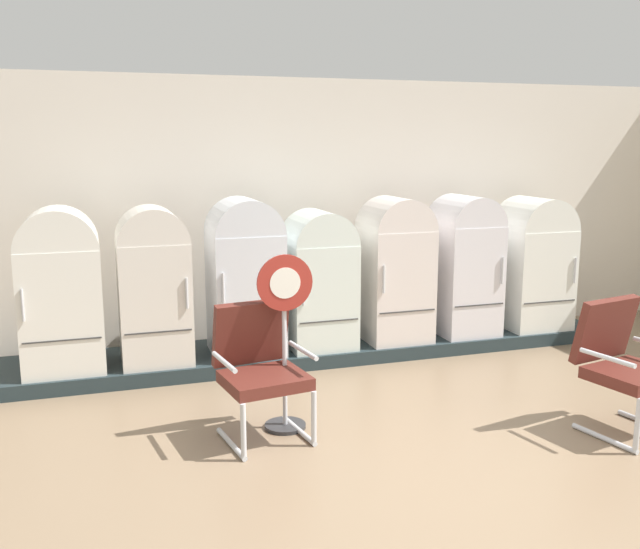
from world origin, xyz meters
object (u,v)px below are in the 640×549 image
(refrigerator_0, at_px, (60,286))
(refrigerator_6, at_px, (533,259))
(refrigerator_3, at_px, (319,276))
(armchair_left, at_px, (260,363))
(sign_stand, at_px, (285,349))
(refrigerator_5, at_px, (464,261))
(refrigerator_2, at_px, (245,272))
(armchair_right, at_px, (622,359))
(refrigerator_1, at_px, (154,281))
(refrigerator_4, at_px, (395,265))

(refrigerator_0, height_order, refrigerator_6, refrigerator_0)
(refrigerator_3, height_order, armchair_left, refrigerator_3)
(armchair_left, relative_size, sign_stand, 0.74)
(refrigerator_5, height_order, refrigerator_6, refrigerator_5)
(refrigerator_6, distance_m, armchair_left, 3.91)
(sign_stand, bearing_deg, refrigerator_0, 135.24)
(refrigerator_2, xyz_separation_m, refrigerator_5, (2.39, 0.01, -0.01))
(armchair_right, relative_size, sign_stand, 0.74)
(refrigerator_0, xyz_separation_m, armchair_left, (1.43, -1.69, -0.35))
(refrigerator_0, xyz_separation_m, refrigerator_3, (2.43, -0.01, -0.05))
(armchair_right, height_order, sign_stand, sign_stand)
(refrigerator_0, xyz_separation_m, refrigerator_1, (0.81, -0.03, -0.00))
(refrigerator_3, height_order, sign_stand, refrigerator_3)
(refrigerator_0, bearing_deg, refrigerator_4, -0.21)
(refrigerator_6, bearing_deg, refrigerator_1, -179.59)
(armchair_left, bearing_deg, refrigerator_1, 110.43)
(refrigerator_3, xyz_separation_m, armchair_right, (1.64, -2.42, -0.30))
(refrigerator_0, bearing_deg, refrigerator_6, 0.03)
(refrigerator_2, bearing_deg, armchair_right, -45.34)
(refrigerator_5, xyz_separation_m, refrigerator_6, (0.86, -0.00, -0.03))
(refrigerator_4, bearing_deg, refrigerator_2, 179.64)
(armchair_left, bearing_deg, refrigerator_3, 59.18)
(refrigerator_0, relative_size, refrigerator_4, 0.99)
(refrigerator_3, distance_m, refrigerator_5, 1.64)
(refrigerator_5, bearing_deg, refrigerator_3, -179.54)
(refrigerator_1, distance_m, refrigerator_2, 0.87)
(refrigerator_1, relative_size, refrigerator_2, 0.96)
(refrigerator_3, xyz_separation_m, armchair_left, (-1.00, -1.68, -0.30))
(refrigerator_2, distance_m, refrigerator_5, 2.39)
(refrigerator_5, relative_size, sign_stand, 1.09)
(refrigerator_0, height_order, armchair_right, refrigerator_0)
(refrigerator_2, height_order, refrigerator_6, refrigerator_2)
(sign_stand, bearing_deg, refrigerator_6, 26.37)
(refrigerator_1, xyz_separation_m, refrigerator_3, (1.62, 0.02, -0.05))
(refrigerator_0, distance_m, refrigerator_4, 3.26)
(refrigerator_4, xyz_separation_m, refrigerator_5, (0.82, 0.02, 0.00))
(refrigerator_1, bearing_deg, refrigerator_4, 0.35)
(refrigerator_0, relative_size, refrigerator_1, 1.01)
(refrigerator_0, distance_m, refrigerator_3, 2.43)
(refrigerator_4, relative_size, sign_stand, 1.09)
(refrigerator_3, bearing_deg, refrigerator_5, 0.46)
(refrigerator_2, relative_size, refrigerator_5, 1.02)
(armchair_left, distance_m, armchair_right, 2.75)
(refrigerator_5, xyz_separation_m, sign_stand, (-2.43, -1.64, -0.29))
(armchair_left, distance_m, sign_stand, 0.23)
(refrigerator_6, bearing_deg, armchair_right, -109.50)
(refrigerator_0, bearing_deg, sign_stand, -44.76)
(refrigerator_3, relative_size, refrigerator_5, 0.93)
(refrigerator_5, bearing_deg, refrigerator_6, -0.23)
(refrigerator_1, height_order, refrigerator_5, refrigerator_5)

